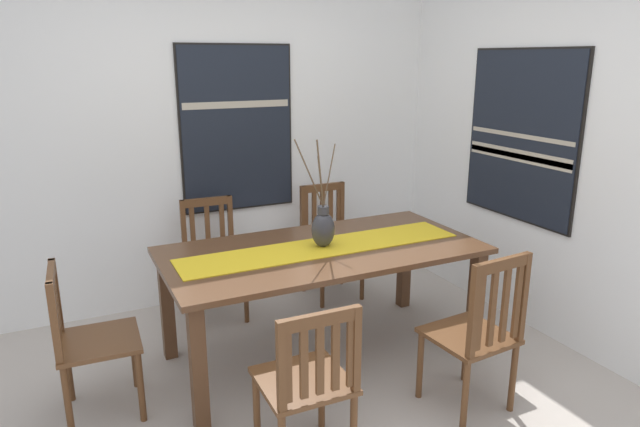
# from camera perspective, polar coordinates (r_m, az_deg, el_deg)

# --- Properties ---
(ground_plane) EXTENTS (6.40, 6.40, 0.03)m
(ground_plane) POSITION_cam_1_polar(r_m,az_deg,el_deg) (3.36, 0.69, -19.42)
(ground_plane) COLOR #B2A89E
(wall_back) EXTENTS (6.40, 0.12, 2.70)m
(wall_back) POSITION_cam_1_polar(r_m,az_deg,el_deg) (4.53, -9.88, 8.24)
(wall_back) COLOR white
(wall_back) RESTS_ON ground_plane
(wall_side) EXTENTS (0.12, 6.40, 2.70)m
(wall_side) POSITION_cam_1_polar(r_m,az_deg,el_deg) (3.99, 25.60, 5.97)
(wall_side) COLOR white
(wall_side) RESTS_ON ground_plane
(dining_table) EXTENTS (1.99, 0.99, 0.75)m
(dining_table) POSITION_cam_1_polar(r_m,az_deg,el_deg) (3.58, 0.24, -4.96)
(dining_table) COLOR #51331E
(dining_table) RESTS_ON ground_plane
(table_runner) EXTENTS (1.83, 0.36, 0.01)m
(table_runner) POSITION_cam_1_polar(r_m,az_deg,el_deg) (3.54, 0.24, -3.45)
(table_runner) COLOR gold
(table_runner) RESTS_ON dining_table
(centerpiece_vase) EXTENTS (0.32, 0.15, 0.70)m
(centerpiece_vase) POSITION_cam_1_polar(r_m,az_deg,el_deg) (3.52, 0.32, -1.42)
(centerpiece_vase) COLOR #333338
(centerpiece_vase) RESTS_ON dining_table
(chair_0) EXTENTS (0.44, 0.44, 0.89)m
(chair_0) POSITION_cam_1_polar(r_m,az_deg,el_deg) (4.30, -10.84, -4.42)
(chair_0) COLOR brown
(chair_0) RESTS_ON ground_plane
(chair_1) EXTENTS (0.44, 0.44, 0.87)m
(chair_1) POSITION_cam_1_polar(r_m,az_deg,el_deg) (3.33, -22.61, -11.63)
(chair_1) COLOR brown
(chair_1) RESTS_ON ground_plane
(chair_2) EXTENTS (0.45, 0.45, 0.94)m
(chair_2) POSITION_cam_1_polar(r_m,az_deg,el_deg) (3.21, 15.73, -11.50)
(chair_2) COLOR brown
(chair_2) RESTS_ON ground_plane
(chair_3) EXTENTS (0.43, 0.43, 0.86)m
(chair_3) POSITION_cam_1_polar(r_m,az_deg,el_deg) (2.72, -1.21, -16.66)
(chair_3) COLOR brown
(chair_3) RESTS_ON ground_plane
(chair_4) EXTENTS (0.42, 0.42, 0.91)m
(chair_4) POSITION_cam_1_polar(r_m,az_deg,el_deg) (4.61, 0.93, -2.56)
(chair_4) COLOR brown
(chair_4) RESTS_ON ground_plane
(painting_on_back_wall) EXTENTS (0.91, 0.05, 1.29)m
(painting_on_back_wall) POSITION_cam_1_polar(r_m,az_deg,el_deg) (4.49, -8.45, 8.52)
(painting_on_back_wall) COLOR black
(painting_on_side_wall) EXTENTS (0.05, 1.02, 1.21)m
(painting_on_side_wall) POSITION_cam_1_polar(r_m,az_deg,el_deg) (4.27, 19.82, 7.41)
(painting_on_side_wall) COLOR black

